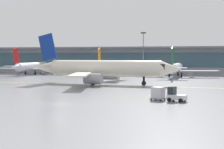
# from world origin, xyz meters

# --- Properties ---
(ground_plane) EXTENTS (400.00, 400.00, 0.00)m
(ground_plane) POSITION_xyz_m (0.00, 0.00, 0.00)
(ground_plane) COLOR gray
(taxiway_centreline_stripe) EXTENTS (109.71, 8.65, 0.01)m
(taxiway_centreline_stripe) POSITION_xyz_m (-1.98, 30.43, 0.00)
(taxiway_centreline_stripe) COLOR yellow
(taxiway_centreline_stripe) RESTS_ON ground_plane
(terminal_concourse) EXTENTS (191.10, 11.00, 9.60)m
(terminal_concourse) POSITION_xyz_m (0.00, 82.87, 4.92)
(terminal_concourse) COLOR #8C939E
(terminal_concourse) RESTS_ON ground_plane
(gate_airplane_1) EXTENTS (24.99, 26.80, 8.90)m
(gate_airplane_1) POSITION_xyz_m (-36.52, 65.25, 2.67)
(gate_airplane_1) COLOR silver
(gate_airplane_1) RESTS_ON ground_plane
(gate_airplane_2) EXTENTS (24.64, 26.60, 8.81)m
(gate_airplane_2) POSITION_xyz_m (-10.29, 64.40, 2.64)
(gate_airplane_2) COLOR silver
(gate_airplane_2) RESTS_ON ground_plane
(gate_airplane_3) EXTENTS (24.97, 26.85, 8.90)m
(gate_airplane_3) POSITION_xyz_m (12.16, 62.38, 2.67)
(gate_airplane_3) COLOR silver
(gate_airplane_3) RESTS_ON ground_plane
(taxiing_regional_jet) EXTENTS (35.70, 33.10, 11.82)m
(taxiing_regional_jet) POSITION_xyz_m (-2.44, 32.47, 3.54)
(taxiing_regional_jet) COLOR silver
(taxiing_regional_jet) RESTS_ON ground_plane
(baggage_tug) EXTENTS (2.92, 2.32, 2.10)m
(baggage_tug) POSITION_xyz_m (15.18, 6.38, 0.89)
(baggage_tug) COLOR silver
(baggage_tug) RESTS_ON ground_plane
(cargo_dolly_lead) EXTENTS (2.52, 2.23, 1.94)m
(cargo_dolly_lead) POSITION_xyz_m (12.63, 7.32, 1.05)
(cargo_dolly_lead) COLOR #595B60
(cargo_dolly_lead) RESTS_ON ground_plane
(apron_light_mast_1) EXTENTS (1.80, 0.36, 14.60)m
(apron_light_mast_1) POSITION_xyz_m (0.09, 76.90, 7.99)
(apron_light_mast_1) COLOR gray
(apron_light_mast_1) RESTS_ON ground_plane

